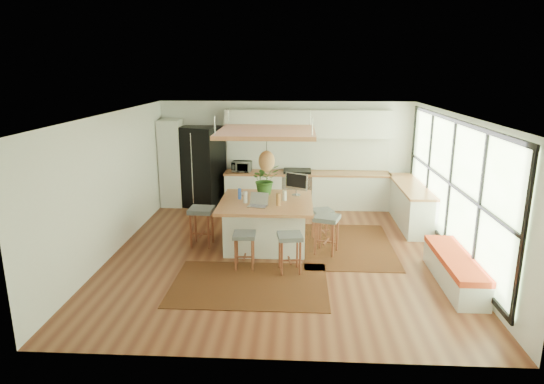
# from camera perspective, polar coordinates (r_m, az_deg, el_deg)

# --- Properties ---
(floor) EXTENTS (7.00, 7.00, 0.00)m
(floor) POSITION_cam_1_polar(r_m,az_deg,el_deg) (9.27, 1.07, -7.40)
(floor) COLOR #5C291A
(floor) RESTS_ON ground
(ceiling) EXTENTS (7.00, 7.00, 0.00)m
(ceiling) POSITION_cam_1_polar(r_m,az_deg,el_deg) (8.62, 1.16, 9.46)
(ceiling) COLOR white
(ceiling) RESTS_ON ground
(wall_back) EXTENTS (6.50, 0.00, 6.50)m
(wall_back) POSITION_cam_1_polar(r_m,az_deg,el_deg) (12.27, 1.71, 4.69)
(wall_back) COLOR white
(wall_back) RESTS_ON ground
(wall_front) EXTENTS (6.50, 0.00, 6.50)m
(wall_front) POSITION_cam_1_polar(r_m,az_deg,el_deg) (5.52, -0.23, -8.12)
(wall_front) COLOR white
(wall_front) RESTS_ON ground
(wall_left) EXTENTS (0.00, 7.00, 7.00)m
(wall_left) POSITION_cam_1_polar(r_m,az_deg,el_deg) (9.53, -18.81, 0.95)
(wall_left) COLOR white
(wall_left) RESTS_ON ground
(wall_right) EXTENTS (0.00, 7.00, 7.00)m
(wall_right) POSITION_cam_1_polar(r_m,az_deg,el_deg) (9.32, 21.50, 0.40)
(wall_right) COLOR white
(wall_right) RESTS_ON ground
(window_wall) EXTENTS (0.10, 6.20, 2.60)m
(window_wall) POSITION_cam_1_polar(r_m,az_deg,el_deg) (9.30, 21.36, 0.71)
(window_wall) COLOR black
(window_wall) RESTS_ON wall_right
(pantry) EXTENTS (0.55, 0.60, 2.25)m
(pantry) POSITION_cam_1_polar(r_m,az_deg,el_deg) (12.43, -12.08, 3.44)
(pantry) COLOR silver
(pantry) RESTS_ON floor
(back_counter_base) EXTENTS (4.20, 0.60, 0.88)m
(back_counter_base) POSITION_cam_1_polar(r_m,az_deg,el_deg) (12.15, 4.23, 0.16)
(back_counter_base) COLOR silver
(back_counter_base) RESTS_ON floor
(back_counter_top) EXTENTS (4.24, 0.64, 0.05)m
(back_counter_top) POSITION_cam_1_polar(r_m,az_deg,el_deg) (12.05, 4.27, 2.28)
(back_counter_top) COLOR #A35C3A
(back_counter_top) RESTS_ON back_counter_base
(backsplash) EXTENTS (4.20, 0.02, 0.80)m
(backsplash) POSITION_cam_1_polar(r_m,az_deg,el_deg) (12.25, 4.29, 4.64)
(backsplash) COLOR white
(backsplash) RESTS_ON wall_back
(upper_cabinets) EXTENTS (4.20, 0.34, 0.70)m
(upper_cabinets) POSITION_cam_1_polar(r_m,az_deg,el_deg) (11.98, 4.38, 8.27)
(upper_cabinets) COLOR silver
(upper_cabinets) RESTS_ON wall_back
(range) EXTENTS (0.76, 0.62, 1.00)m
(range) POSITION_cam_1_polar(r_m,az_deg,el_deg) (12.14, 3.06, 0.45)
(range) COLOR #A5A5AA
(range) RESTS_ON floor
(right_counter_base) EXTENTS (0.60, 2.50, 0.88)m
(right_counter_base) POSITION_cam_1_polar(r_m,az_deg,el_deg) (11.32, 16.47, -1.52)
(right_counter_base) COLOR silver
(right_counter_base) RESTS_ON floor
(right_counter_top) EXTENTS (0.64, 2.54, 0.05)m
(right_counter_top) POSITION_cam_1_polar(r_m,az_deg,el_deg) (11.21, 16.64, 0.74)
(right_counter_top) COLOR #A35C3A
(right_counter_top) RESTS_ON right_counter_base
(window_bench) EXTENTS (0.52, 2.00, 0.50)m
(window_bench) POSITION_cam_1_polar(r_m,az_deg,el_deg) (8.49, 21.33, -8.81)
(window_bench) COLOR silver
(window_bench) RESTS_ON floor
(ceiling_panel) EXTENTS (1.86, 1.86, 0.80)m
(ceiling_panel) POSITION_cam_1_polar(r_m,az_deg,el_deg) (9.12, -0.67, 5.63)
(ceiling_panel) COLOR #A35C3A
(ceiling_panel) RESTS_ON ceiling
(rug_near) EXTENTS (2.60, 1.80, 0.01)m
(rug_near) POSITION_cam_1_polar(r_m,az_deg,el_deg) (8.00, -2.73, -11.14)
(rug_near) COLOR black
(rug_near) RESTS_ON floor
(rug_right) EXTENTS (1.80, 2.60, 0.01)m
(rug_right) POSITION_cam_1_polar(r_m,az_deg,el_deg) (9.75, 9.17, -6.42)
(rug_right) COLOR black
(rug_right) RESTS_ON floor
(fridge) EXTENTS (1.25, 1.12, 2.08)m
(fridge) POSITION_cam_1_polar(r_m,az_deg,el_deg) (12.29, -8.59, 2.53)
(fridge) COLOR black
(fridge) RESTS_ON floor
(island) EXTENTS (1.85, 1.85, 0.93)m
(island) POSITION_cam_1_polar(r_m,az_deg,el_deg) (9.54, -0.70, -3.77)
(island) COLOR #A35C3A
(island) RESTS_ON floor
(stool_near_left) EXTENTS (0.40, 0.40, 0.66)m
(stool_near_left) POSITION_cam_1_polar(r_m,az_deg,el_deg) (8.49, -3.37, -6.97)
(stool_near_left) COLOR #4E5257
(stool_near_left) RESTS_ON floor
(stool_near_right) EXTENTS (0.48, 0.48, 0.71)m
(stool_near_right) POSITION_cam_1_polar(r_m,az_deg,el_deg) (8.32, 2.17, -7.44)
(stool_near_right) COLOR #4E5257
(stool_near_right) RESTS_ON floor
(stool_right_front) EXTENTS (0.57, 0.57, 0.77)m
(stool_right_front) POSITION_cam_1_polar(r_m,az_deg,el_deg) (9.18, 6.63, -5.34)
(stool_right_front) COLOR #4E5257
(stool_right_front) RESTS_ON floor
(stool_right_back) EXTENTS (0.50, 0.50, 0.67)m
(stool_right_back) POSITION_cam_1_polar(r_m,az_deg,el_deg) (9.86, 6.14, -3.90)
(stool_right_back) COLOR #4E5257
(stool_right_back) RESTS_ON floor
(stool_left_side) EXTENTS (0.50, 0.50, 0.80)m
(stool_left_side) POSITION_cam_1_polar(r_m,az_deg,el_deg) (9.63, -8.53, -4.45)
(stool_left_side) COLOR #4E5257
(stool_left_side) RESTS_ON floor
(laptop) EXTENTS (0.44, 0.45, 0.27)m
(laptop) POSITION_cam_1_polar(r_m,az_deg,el_deg) (8.98, -1.78, -1.05)
(laptop) COLOR #A5A5AA
(laptop) RESTS_ON island
(monitor) EXTENTS (0.54, 0.42, 0.48)m
(monitor) POSITION_cam_1_polar(r_m,az_deg,el_deg) (9.76, 2.99, 1.08)
(monitor) COLOR #A5A5AA
(monitor) RESTS_ON island
(microwave) EXTENTS (0.51, 0.31, 0.33)m
(microwave) POSITION_cam_1_polar(r_m,az_deg,el_deg) (12.10, -3.71, 3.26)
(microwave) COLOR #A5A5AA
(microwave) RESTS_ON back_counter_top
(island_plant) EXTENTS (0.81, 0.84, 0.50)m
(island_plant) POSITION_cam_1_polar(r_m,az_deg,el_deg) (9.86, -0.84, 1.17)
(island_plant) COLOR #1E4C19
(island_plant) RESTS_ON island
(island_bowl) EXTENTS (0.23, 0.23, 0.05)m
(island_bowl) POSITION_cam_1_polar(r_m,az_deg,el_deg) (9.80, -3.55, -0.31)
(island_bowl) COLOR silver
(island_bowl) RESTS_ON island
(island_bottle_0) EXTENTS (0.07, 0.07, 0.19)m
(island_bottle_0) POSITION_cam_1_polar(r_m,az_deg,el_deg) (9.52, -3.98, -0.31)
(island_bottle_0) COLOR blue
(island_bottle_0) RESTS_ON island
(island_bottle_1) EXTENTS (0.07, 0.07, 0.19)m
(island_bottle_1) POSITION_cam_1_polar(r_m,az_deg,el_deg) (9.27, -3.25, -0.73)
(island_bottle_1) COLOR silver
(island_bottle_1) RESTS_ON island
(island_bottle_2) EXTENTS (0.07, 0.07, 0.19)m
(island_bottle_2) POSITION_cam_1_polar(r_m,az_deg,el_deg) (9.07, 0.73, -1.04)
(island_bottle_2) COLOR #9E6434
(island_bottle_2) RESTS_ON island
(island_bottle_3) EXTENTS (0.07, 0.07, 0.19)m
(island_bottle_3) POSITION_cam_1_polar(r_m,az_deg,el_deg) (9.41, 1.43, -0.47)
(island_bottle_3) COLOR silver
(island_bottle_3) RESTS_ON island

